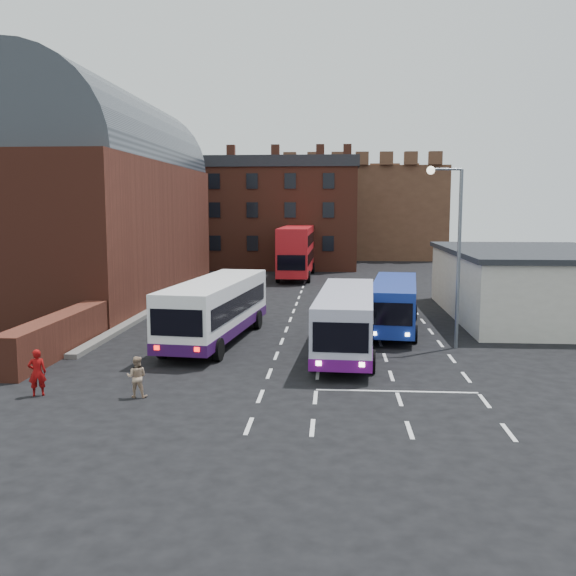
# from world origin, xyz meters

# --- Properties ---
(ground) EXTENTS (180.00, 180.00, 0.00)m
(ground) POSITION_xyz_m (0.00, 0.00, 0.00)
(ground) COLOR black
(railway_station) EXTENTS (12.00, 28.00, 16.00)m
(railway_station) POSITION_xyz_m (-15.50, 21.00, 7.64)
(railway_station) COLOR #602B1E
(railway_station) RESTS_ON ground
(forecourt_wall) EXTENTS (1.20, 10.00, 1.80)m
(forecourt_wall) POSITION_xyz_m (-10.20, 2.00, 0.90)
(forecourt_wall) COLOR #602B1E
(forecourt_wall) RESTS_ON ground
(cream_building) EXTENTS (10.40, 16.40, 4.25)m
(cream_building) POSITION_xyz_m (15.00, 14.00, 2.16)
(cream_building) COLOR beige
(cream_building) RESTS_ON ground
(brick_terrace) EXTENTS (22.00, 10.00, 11.00)m
(brick_terrace) POSITION_xyz_m (-6.00, 46.00, 5.50)
(brick_terrace) COLOR brown
(brick_terrace) RESTS_ON ground
(castle_keep) EXTENTS (22.00, 22.00, 12.00)m
(castle_keep) POSITION_xyz_m (6.00, 66.00, 6.00)
(castle_keep) COLOR brown
(castle_keep) RESTS_ON ground
(bus_white_outbound) EXTENTS (3.90, 11.76, 3.15)m
(bus_white_outbound) POSITION_xyz_m (-3.34, 5.43, 1.86)
(bus_white_outbound) COLOR white
(bus_white_outbound) RESTS_ON ground
(bus_white_inbound) EXTENTS (3.20, 10.90, 2.94)m
(bus_white_inbound) POSITION_xyz_m (3.22, 3.14, 1.73)
(bus_white_inbound) COLOR #B6B5CE
(bus_white_inbound) RESTS_ON ground
(bus_blue) EXTENTS (3.50, 10.28, 2.75)m
(bus_blue) POSITION_xyz_m (6.00, 9.05, 1.62)
(bus_blue) COLOR navy
(bus_blue) RESTS_ON ground
(bus_red_double) EXTENTS (3.24, 12.33, 4.92)m
(bus_red_double) POSITION_xyz_m (-0.99, 35.00, 2.61)
(bus_red_double) COLOR red
(bus_red_double) RESTS_ON ground
(street_lamp) EXTENTS (1.76, 0.54, 8.74)m
(street_lamp) POSITION_xyz_m (8.30, 4.63, 5.27)
(street_lamp) COLOR slate
(street_lamp) RESTS_ON ground
(pedestrian_red) EXTENTS (0.74, 0.62, 1.73)m
(pedestrian_red) POSITION_xyz_m (-8.10, -4.49, 0.87)
(pedestrian_red) COLOR maroon
(pedestrian_red) RESTS_ON ground
(pedestrian_beige) EXTENTS (0.76, 0.60, 1.51)m
(pedestrian_beige) POSITION_xyz_m (-4.44, -4.40, 0.75)
(pedestrian_beige) COLOR tan
(pedestrian_beige) RESTS_ON ground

